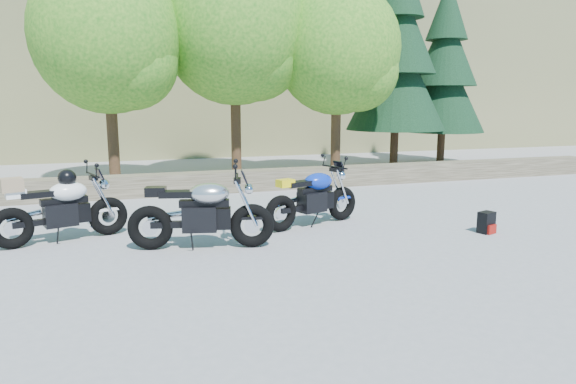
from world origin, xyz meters
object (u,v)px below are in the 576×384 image
object	(u,v)px
blue_bike	(313,198)
backpack	(487,223)
white_bike	(60,207)
silver_bike	(202,214)

from	to	relation	value
blue_bike	backpack	xyz separation A→B (m)	(2.58, -1.40, -0.33)
white_bike	backpack	xyz separation A→B (m)	(6.72, -1.62, -0.39)
silver_bike	blue_bike	bearing A→B (deg)	34.68
blue_bike	backpack	size ratio (longest dim) A/B	5.49
silver_bike	backpack	distance (m)	4.72
silver_bike	white_bike	bearing A→B (deg)	165.70
white_bike	blue_bike	size ratio (longest dim) A/B	1.02
blue_bike	white_bike	bearing A→B (deg)	157.74
blue_bike	backpack	world-z (taller)	blue_bike
backpack	white_bike	bearing A→B (deg)	148.22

